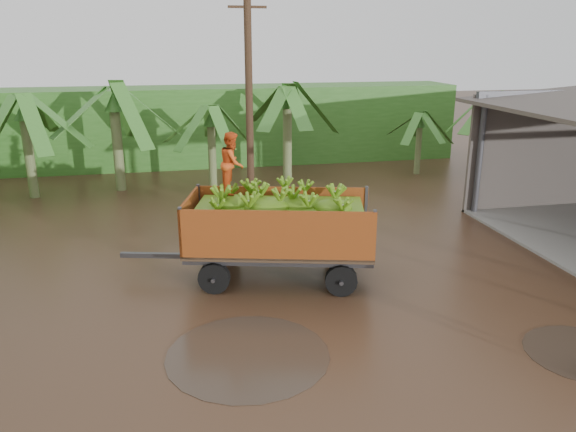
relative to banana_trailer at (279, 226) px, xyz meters
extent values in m
plane|color=black|center=(2.32, -1.74, -1.36)|extent=(100.00, 100.00, 0.00)
cube|color=#2D661E|center=(0.32, 14.26, 0.44)|extent=(22.00, 3.00, 3.60)
cube|color=#47474C|center=(-2.99, 0.78, -0.82)|extent=(1.75, 0.57, 0.12)
imported|color=#DA4E19|center=(-1.01, 0.66, 1.48)|extent=(0.75, 0.86, 1.52)
cylinder|color=#47301E|center=(0.12, 5.47, 2.24)|extent=(0.24, 0.24, 7.20)
cube|color=#47301E|center=(0.12, 5.47, 5.30)|extent=(1.20, 0.08, 0.08)
camera|label=1|loc=(-2.48, -12.73, 4.35)|focal=35.00mm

